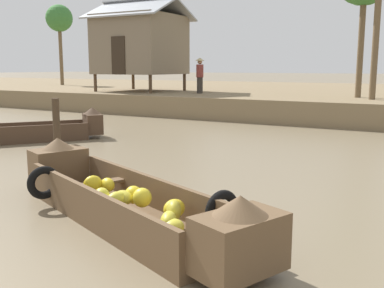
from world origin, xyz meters
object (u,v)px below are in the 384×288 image
(banana_boat, at_px, (124,200))
(mooring_post, at_px, (57,137))
(palm_tree_near, at_px, (59,20))
(stilt_house_left, at_px, (140,44))
(cargo_boat_upstream, at_px, (12,132))
(vendor_person, at_px, (200,74))

(banana_boat, distance_m, mooring_post, 3.30)
(palm_tree_near, bearing_deg, mooring_post, -45.05)
(mooring_post, bearing_deg, banana_boat, -28.73)
(banana_boat, xyz_separation_m, palm_tree_near, (-19.57, 18.30, 4.99))
(stilt_house_left, height_order, mooring_post, stilt_house_left)
(cargo_boat_upstream, xyz_separation_m, palm_tree_near, (-12.50, 14.43, 5.02))
(cargo_boat_upstream, height_order, palm_tree_near, palm_tree_near)
(stilt_house_left, bearing_deg, banana_boat, -55.06)
(cargo_boat_upstream, distance_m, palm_tree_near, 19.74)
(cargo_boat_upstream, distance_m, vendor_person, 10.37)
(stilt_house_left, relative_size, vendor_person, 2.79)
(palm_tree_near, bearing_deg, banana_boat, -43.08)
(banana_boat, height_order, stilt_house_left, stilt_house_left)
(stilt_house_left, distance_m, mooring_post, 14.95)
(banana_boat, bearing_deg, vendor_person, 114.53)
(banana_boat, distance_m, cargo_boat_upstream, 8.06)
(palm_tree_near, xyz_separation_m, vendor_person, (13.13, -4.19, -3.48))
(cargo_boat_upstream, bearing_deg, stilt_house_left, 105.90)
(banana_boat, height_order, vendor_person, vendor_person)
(mooring_post, bearing_deg, stilt_house_left, 119.29)
(banana_boat, height_order, palm_tree_near, palm_tree_near)
(stilt_house_left, relative_size, mooring_post, 3.01)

